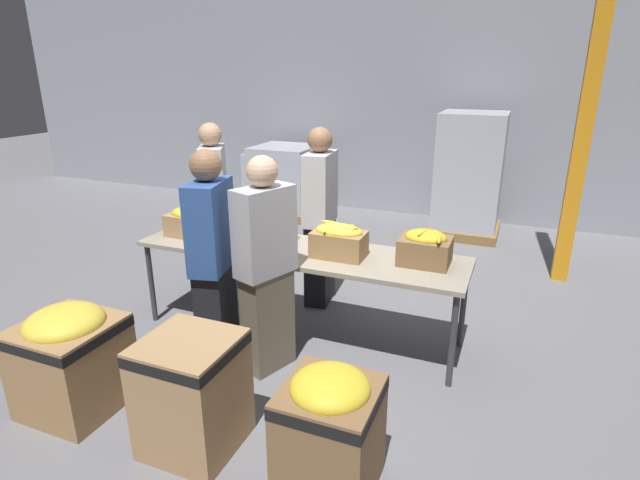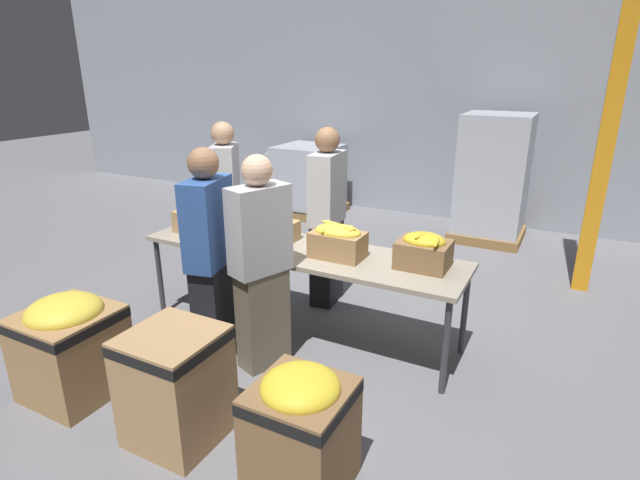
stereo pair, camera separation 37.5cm
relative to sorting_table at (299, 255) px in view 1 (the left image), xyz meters
The scene contains 18 objects.
ground_plane 0.76m from the sorting_table, ahead, with size 30.00×30.00×0.00m, color slate.
wall_back 4.51m from the sorting_table, 90.00° to the left, with size 16.00×0.08×4.00m.
sorting_table is the anchor object (origin of this frame).
banana_box_0 1.12m from the sorting_table, behind, with size 0.42×0.32×0.28m.
banana_box_1 0.38m from the sorting_table, 167.97° to the left, with size 0.42×0.33×0.25m.
banana_box_2 0.43m from the sorting_table, ahead, with size 0.44×0.28×0.29m.
banana_box_3 1.10m from the sorting_table, ahead, with size 0.40×0.36×0.29m.
volunteer_0 0.71m from the sorting_table, 96.91° to the left, with size 0.29×0.50×1.79m.
volunteer_1 0.60m from the sorting_table, 90.70° to the right, with size 0.38×0.52×1.73m.
volunteer_2 1.42m from the sorting_table, 153.78° to the left, with size 0.44×0.54×1.79m.
volunteer_3 0.82m from the sorting_table, 120.95° to the right, with size 0.34×0.52×1.77m.
donation_bin_0 1.92m from the sorting_table, 123.56° to the right, with size 0.62×0.62×0.78m.
donation_bin_1 1.61m from the sorting_table, 91.00° to the right, with size 0.56×0.56×0.76m.
donation_bin_2 1.85m from the sorting_table, 60.27° to the right, with size 0.53×0.53×0.77m.
support_pillar 3.44m from the sorting_table, 44.99° to the left, with size 0.16×0.16×4.00m.
pallet_stack_0 4.02m from the sorting_table, 118.75° to the left, with size 1.02×1.02×1.03m.
pallet_stack_1 3.71m from the sorting_table, 73.73° to the left, with size 0.96×0.96×1.74m.
pallet_stack_2 3.99m from the sorting_table, 117.63° to the left, with size 1.03×1.03×1.12m.
Camera 1 is at (1.71, -3.72, 2.32)m, focal length 28.00 mm.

